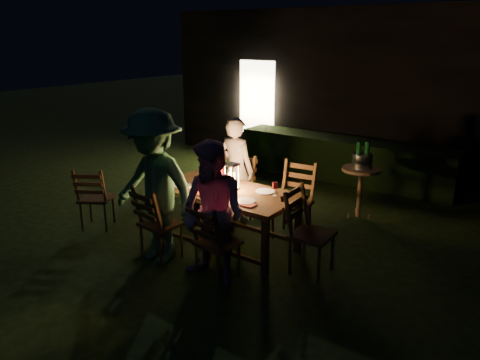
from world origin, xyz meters
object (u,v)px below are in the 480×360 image
Objects in this scene: dining_table at (226,196)px; chair_spare at (97,208)px; chair_end at (310,247)px; bottle_table at (211,176)px; chair_far_right at (292,214)px; bottle_bucket_a at (358,158)px; lantern at (232,178)px; side_table at (361,174)px; bottle_bucket_b at (367,158)px; chair_far_left at (234,201)px; chair_near_left at (160,236)px; chair_near_right at (217,255)px; ice_bucket at (362,161)px; person_opp_right at (213,214)px; person_opp_left at (154,187)px; person_house_side at (236,170)px.

chair_spare is at bearing -161.91° from dining_table.
chair_end is 1.60m from bottle_table.
bottle_bucket_a is at bearing -115.09° from chair_far_right.
side_table is (0.96, 1.95, -0.25)m from lantern.
bottle_bucket_b is at bearing -117.94° from chair_far_right.
chair_far_left is 3.66× the size of bottle_table.
chair_spare is at bearing -138.06° from bottle_bucket_b.
chair_near_right is at bearing 5.80° from chair_near_left.
chair_near_left is 3.09× the size of bottle_bucket_b.
ice_bucket is 0.08m from bottle_bucket_b.
chair_far_left is 1.08m from lantern.
bottle_bucket_a is at bearing 68.48° from chair_near_left.
person_opp_right reaches higher than chair_near_right.
dining_table is at bearing -12.72° from chair_spare.
ice_bucket is at bearing 63.28° from dining_table.
chair_end is 0.64× the size of person_opp_right.
chair_far_left is 1.85m from chair_end.
person_opp_right is 2.93m from bottle_bucket_b.
chair_spare is (-1.44, -1.39, -0.02)m from chair_far_left.
chair_far_right reaches higher than chair_near_left.
lantern reaches higher than chair_near_left.
lantern reaches higher than chair_spare.
dining_table is 2.31m from bottle_bucket_b.
person_opp_left is at bearing -67.17° from chair_end.
dining_table is at bearing 126.80° from chair_near_right.
lantern is 2.12m from bottle_bucket_a.
person_house_side reaches higher than bottle_bucket_b.
chair_far_left is 1.06× the size of chair_spare.
lantern is (-0.50, -0.72, 0.61)m from chair_far_right.
chair_near_left is 1.01× the size of chair_near_right.
chair_end is at bearing -85.39° from bottle_bucket_b.
chair_end is 1.23m from person_opp_right.
person_house_side is 4.89× the size of bottle_bucket_b.
side_table is (0.57, 2.82, -0.13)m from person_opp_right.
dining_table is 5.85× the size of bottle_bucket_a.
chair_far_left reaches higher than chair_near_left.
lantern is at bearing -11.82° from chair_spare.
bottle_table is at bearing 109.30° from chair_far_left.
person_house_side reaches higher than bottle_bucket_a.
chair_near_right is 3.05× the size of bottle_bucket_a.
person_opp_left is 3.19m from side_table.
person_opp_right is 5.09× the size of bottle_bucket_a.
chair_near_right is 1.01× the size of chair_spare.
chair_far_right is 1.11× the size of chair_spare.
person_opp_left is (-0.45, -0.82, 0.24)m from dining_table.
chair_near_right is at bearing 80.24° from chair_far_right.
lantern is at bearing 49.37° from chair_far_right.
chair_far_left is 0.63× the size of person_opp_right.
chair_near_left is 1.01m from bottle_table.
side_table is (1.46, 1.18, -0.10)m from person_house_side.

